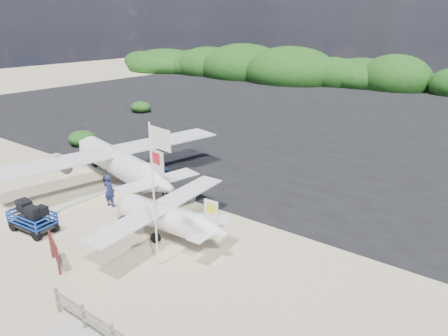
% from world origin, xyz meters
% --- Properties ---
extents(ground, '(160.00, 160.00, 0.00)m').
position_xyz_m(ground, '(0.00, 0.00, 0.00)').
color(ground, beige).
extents(asphalt_apron, '(90.00, 50.00, 0.04)m').
position_xyz_m(asphalt_apron, '(0.00, 30.00, 0.00)').
color(asphalt_apron, '#B2B2B2').
rests_on(asphalt_apron, ground).
extents(lagoon, '(9.00, 7.00, 0.40)m').
position_xyz_m(lagoon, '(-9.00, 1.50, 0.00)').
color(lagoon, '#B2B2B2').
rests_on(lagoon, ground).
extents(vegetation_band, '(124.00, 8.00, 4.40)m').
position_xyz_m(vegetation_band, '(0.00, 55.00, 0.00)').
color(vegetation_band, '#B2B2B2').
rests_on(vegetation_band, ground).
extents(baggage_cart, '(2.63, 1.66, 1.25)m').
position_xyz_m(baggage_cart, '(-3.30, -2.37, 0.00)').
color(baggage_cart, '#0B37AE').
rests_on(baggage_cart, ground).
extents(flagpole, '(1.31, 0.69, 6.24)m').
position_xyz_m(flagpole, '(3.79, -0.87, 0.00)').
color(flagpole, white).
rests_on(flagpole, ground).
extents(signboard, '(1.61, 0.74, 1.37)m').
position_xyz_m(signboard, '(0.30, -3.42, 0.00)').
color(signboard, maroon).
rests_on(signboard, ground).
extents(crew_a, '(0.76, 0.57, 1.88)m').
position_xyz_m(crew_a, '(-2.58, 1.74, 0.94)').
color(crew_a, navy).
rests_on(crew_a, ground).
extents(crew_b, '(1.01, 0.82, 1.95)m').
position_xyz_m(crew_b, '(-0.81, 4.38, 0.97)').
color(crew_b, navy).
rests_on(crew_b, ground).
extents(aircraft_small, '(7.40, 7.40, 2.51)m').
position_xyz_m(aircraft_small, '(-14.79, 36.66, 0.00)').
color(aircraft_small, '#B2B2B2').
rests_on(aircraft_small, ground).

